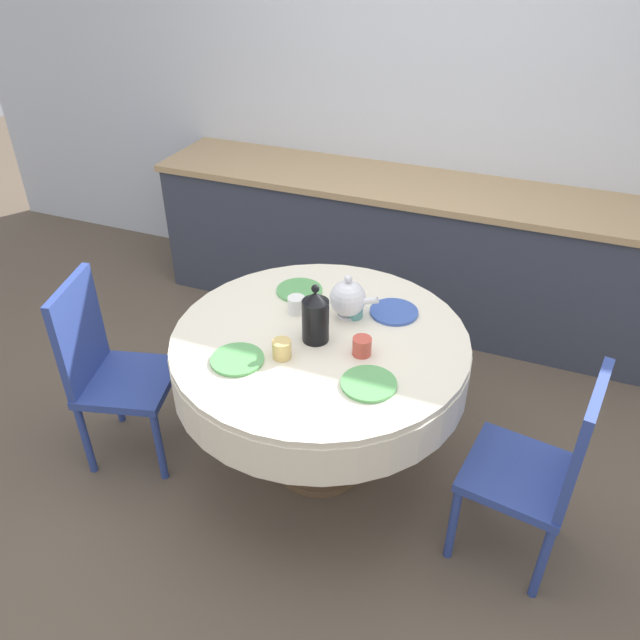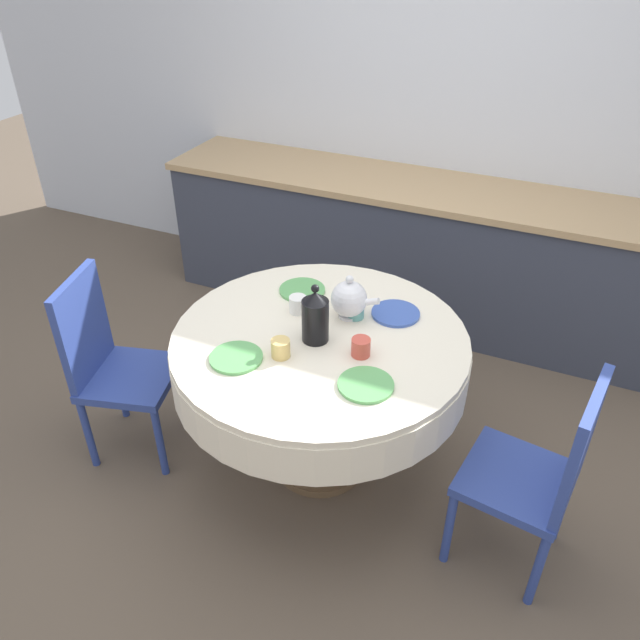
{
  "view_description": "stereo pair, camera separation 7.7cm",
  "coord_description": "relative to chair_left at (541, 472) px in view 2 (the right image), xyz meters",
  "views": [
    {
      "loc": [
        0.8,
        -1.98,
        2.27
      ],
      "look_at": [
        0.0,
        0.0,
        0.84
      ],
      "focal_mm": 35.0,
      "sensor_mm": 36.0,
      "label": 1
    },
    {
      "loc": [
        0.87,
        -1.95,
        2.27
      ],
      "look_at": [
        0.0,
        0.0,
        0.84
      ],
      "focal_mm": 35.0,
      "sensor_mm": 36.0,
      "label": 2
    }
  ],
  "objects": [
    {
      "name": "ground_plane",
      "position": [
        -0.97,
        0.14,
        -0.51
      ],
      "size": [
        12.0,
        12.0,
        0.0
      ],
      "primitive_type": "plane",
      "color": "brown"
    },
    {
      "name": "wall_back",
      "position": [
        -0.97,
        1.99,
        0.79
      ],
      "size": [
        7.0,
        0.05,
        2.6
      ],
      "color": "silver",
      "rests_on": "ground_plane"
    },
    {
      "name": "kitchen_counter",
      "position": [
        -0.97,
        1.65,
        -0.07
      ],
      "size": [
        3.24,
        0.64,
        0.88
      ],
      "color": "#383D4C",
      "rests_on": "ground_plane"
    },
    {
      "name": "dining_table",
      "position": [
        -0.97,
        0.14,
        0.12
      ],
      "size": [
        1.27,
        1.27,
        0.76
      ],
      "color": "brown",
      "rests_on": "ground_plane"
    },
    {
      "name": "chair_left",
      "position": [
        0.0,
        0.0,
        0.0
      ],
      "size": [
        0.45,
        0.45,
        0.93
      ],
      "rotation": [
        0.0,
        0.0,
        1.42
      ],
      "color": "#2D428E",
      "rests_on": "ground_plane"
    },
    {
      "name": "chair_right",
      "position": [
        -1.91,
        -0.11,
        0.0
      ],
      "size": [
        0.49,
        0.49,
        0.93
      ],
      "rotation": [
        0.0,
        0.0,
        -1.31
      ],
      "color": "#2D428E",
      "rests_on": "ground_plane"
    },
    {
      "name": "plate_near_left",
      "position": [
        -1.21,
        -0.14,
        0.26
      ],
      "size": [
        0.21,
        0.21,
        0.01
      ],
      "primitive_type": "cylinder",
      "color": "#5BA85B",
      "rests_on": "dining_table"
    },
    {
      "name": "cup_near_left",
      "position": [
        -1.06,
        -0.05,
        0.29
      ],
      "size": [
        0.08,
        0.08,
        0.08
      ],
      "primitive_type": "cylinder",
      "color": "#DBB766",
      "rests_on": "dining_table"
    },
    {
      "name": "plate_near_right",
      "position": [
        -0.68,
        -0.09,
        0.26
      ],
      "size": [
        0.21,
        0.21,
        0.01
      ],
      "primitive_type": "cylinder",
      "color": "#5BA85B",
      "rests_on": "dining_table"
    },
    {
      "name": "cup_near_right",
      "position": [
        -0.77,
        0.09,
        0.29
      ],
      "size": [
        0.08,
        0.08,
        0.08
      ],
      "primitive_type": "cylinder",
      "color": "#CC4C3D",
      "rests_on": "dining_table"
    },
    {
      "name": "plate_far_left",
      "position": [
        -1.19,
        0.44,
        0.26
      ],
      "size": [
        0.21,
        0.21,
        0.01
      ],
      "primitive_type": "cylinder",
      "color": "#5BA85B",
      "rests_on": "dining_table"
    },
    {
      "name": "cup_far_left",
      "position": [
        -1.13,
        0.27,
        0.29
      ],
      "size": [
        0.08,
        0.08,
        0.08
      ],
      "primitive_type": "cylinder",
      "color": "white",
      "rests_on": "dining_table"
    },
    {
      "name": "plate_far_right",
      "position": [
        -0.73,
        0.43,
        0.26
      ],
      "size": [
        0.21,
        0.21,
        0.01
      ],
      "primitive_type": "cylinder",
      "color": "#3856AD",
      "rests_on": "dining_table"
    },
    {
      "name": "cup_far_right",
      "position": [
        -0.89,
        0.34,
        0.29
      ],
      "size": [
        0.08,
        0.08,
        0.08
      ],
      "primitive_type": "cylinder",
      "color": "#5BA39E",
      "rests_on": "dining_table"
    },
    {
      "name": "coffee_carafe",
      "position": [
        -0.98,
        0.11,
        0.36
      ],
      "size": [
        0.11,
        0.11,
        0.26
      ],
      "color": "black",
      "rests_on": "dining_table"
    },
    {
      "name": "teapot",
      "position": [
        -0.91,
        0.33,
        0.34
      ],
      "size": [
        0.22,
        0.16,
        0.21
      ],
      "color": "white",
      "rests_on": "dining_table"
    }
  ]
}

